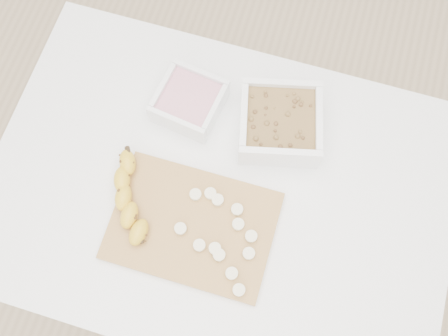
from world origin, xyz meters
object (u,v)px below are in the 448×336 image
(table, at_px, (220,201))
(bowl_yogurt, at_px, (189,101))
(bowl_granola, at_px, (280,123))
(cutting_board, at_px, (193,226))
(banana, at_px, (130,199))

(table, distance_m, bowl_yogurt, 0.24)
(bowl_granola, xyz_separation_m, cutting_board, (-0.12, -0.26, -0.03))
(bowl_yogurt, bearing_deg, banana, -101.17)
(bowl_granola, bearing_deg, bowl_yogurt, -179.25)
(table, xyz_separation_m, bowl_granola, (0.08, 0.17, 0.14))
(bowl_granola, distance_m, cutting_board, 0.29)
(table, relative_size, bowl_granola, 4.83)
(bowl_granola, bearing_deg, banana, -135.33)
(bowl_granola, relative_size, cutting_board, 0.62)
(cutting_board, xyz_separation_m, banana, (-0.14, 0.01, 0.02))
(table, relative_size, cutting_board, 2.98)
(cutting_board, relative_size, banana, 1.68)
(table, xyz_separation_m, cutting_board, (-0.03, -0.09, 0.10))
(bowl_yogurt, relative_size, cutting_board, 0.46)
(bowl_yogurt, distance_m, bowl_granola, 0.20)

